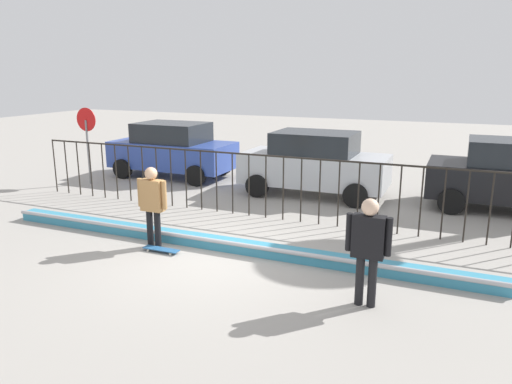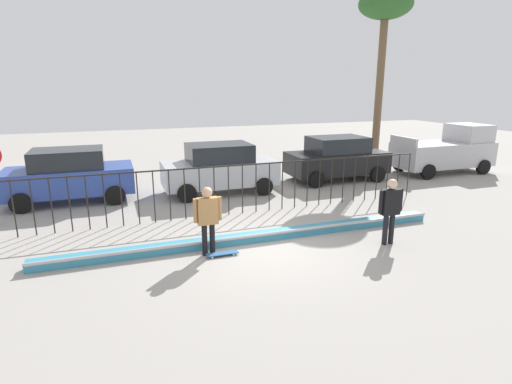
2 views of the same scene
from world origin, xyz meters
name	(u,v)px [view 1 (image 1 of 2)]	position (x,y,z in m)	size (l,w,h in m)	color
ground_plane	(209,258)	(0.00, 0.00, 0.00)	(60.00, 60.00, 0.00)	#9E9991
bowl_coping_ledge	(221,243)	(0.00, 0.55, 0.12)	(11.00, 0.40, 0.27)	teal
perimeter_fence	(266,179)	(0.00, 3.02, 1.01)	(14.04, 0.04, 1.62)	black
skateboarder	(152,200)	(-1.35, 0.09, 1.04)	(0.70, 0.26, 1.73)	black
skateboard	(161,249)	(-1.06, -0.10, 0.06)	(0.80, 0.20, 0.07)	#26598C
camera_operator	(368,243)	(3.27, -0.81, 1.06)	(0.71, 0.27, 1.76)	black
parked_car_blue	(172,149)	(-4.90, 6.36, 0.97)	(4.30, 2.12, 1.90)	#2D479E
parked_car_silver	(315,163)	(0.44, 5.81, 0.97)	(4.30, 2.12, 1.90)	#B7BABF
stop_sign	(87,135)	(-6.81, 4.31, 1.62)	(0.76, 0.07, 2.50)	slate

